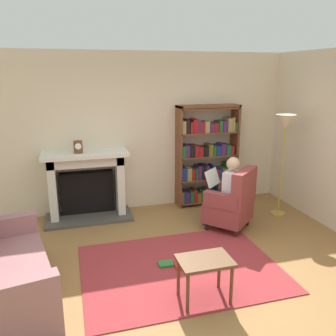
# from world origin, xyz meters

# --- Properties ---
(ground) EXTENTS (14.00, 14.00, 0.00)m
(ground) POSITION_xyz_m (0.00, 0.00, 0.00)
(ground) COLOR olive
(back_wall) EXTENTS (5.60, 0.10, 2.70)m
(back_wall) POSITION_xyz_m (0.00, 2.55, 1.35)
(back_wall) COLOR beige
(back_wall) RESTS_ON ground
(side_wall_right) EXTENTS (0.10, 5.20, 2.70)m
(side_wall_right) POSITION_xyz_m (2.65, 1.25, 1.35)
(side_wall_right) COLOR beige
(side_wall_right) RESTS_ON ground
(area_rug) EXTENTS (2.40, 1.80, 0.01)m
(area_rug) POSITION_xyz_m (0.00, 0.30, 0.01)
(area_rug) COLOR maroon
(area_rug) RESTS_ON ground
(fireplace) EXTENTS (1.40, 0.64, 1.13)m
(fireplace) POSITION_xyz_m (-0.98, 2.30, 0.59)
(fireplace) COLOR #4C4742
(fireplace) RESTS_ON ground
(mantel_clock) EXTENTS (0.14, 0.14, 0.19)m
(mantel_clock) POSITION_xyz_m (-1.08, 2.20, 1.22)
(mantel_clock) COLOR brown
(mantel_clock) RESTS_ON fireplace
(bookshelf) EXTENTS (1.11, 0.32, 1.81)m
(bookshelf) POSITION_xyz_m (1.15, 2.33, 0.88)
(bookshelf) COLOR brown
(bookshelf) RESTS_ON ground
(armchair_reading) EXTENTS (0.89, 0.89, 0.97)m
(armchair_reading) POSITION_xyz_m (1.12, 1.19, 0.42)
(armchair_reading) COLOR #331E14
(armchair_reading) RESTS_ON ground
(seated_reader) EXTENTS (0.58, 0.59, 1.14)m
(seated_reader) POSITION_xyz_m (1.04, 1.28, 0.62)
(seated_reader) COLOR silver
(seated_reader) RESTS_ON ground
(sofa_floral) EXTENTS (1.03, 1.81, 0.85)m
(sofa_floral) POSITION_xyz_m (-1.94, 0.23, 0.32)
(sofa_floral) COLOR #976668
(sofa_floral) RESTS_ON ground
(side_table) EXTENTS (0.56, 0.39, 0.48)m
(side_table) POSITION_xyz_m (0.05, -0.37, 0.41)
(side_table) COLOR brown
(side_table) RESTS_ON ground
(scattered_books) EXTENTS (0.39, 0.25, 0.03)m
(scattered_books) POSITION_xyz_m (-0.06, 0.34, 0.03)
(scattered_books) COLOR red
(scattered_books) RESTS_ON area_rug
(floor_lamp) EXTENTS (0.32, 0.32, 1.70)m
(floor_lamp) POSITION_xyz_m (2.14, 1.50, 1.44)
(floor_lamp) COLOR #B7933F
(floor_lamp) RESTS_ON ground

